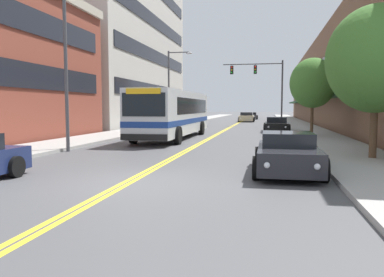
% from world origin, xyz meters
% --- Properties ---
extents(ground_plane, '(240.00, 240.00, 0.00)m').
position_xyz_m(ground_plane, '(0.00, 37.00, 0.00)').
color(ground_plane, '#4C4C4F').
extents(sidewalk_left, '(3.26, 106.00, 0.14)m').
position_xyz_m(sidewalk_left, '(-7.13, 37.00, 0.07)').
color(sidewalk_left, '#9E9B96').
rests_on(sidewalk_left, ground_plane).
extents(sidewalk_right, '(3.26, 106.00, 0.14)m').
position_xyz_m(sidewalk_right, '(7.13, 37.00, 0.07)').
color(sidewalk_right, '#9E9B96').
rests_on(sidewalk_right, ground_plane).
extents(centre_line, '(0.34, 106.00, 0.01)m').
position_xyz_m(centre_line, '(0.00, 37.00, 0.00)').
color(centre_line, yellow).
rests_on(centre_line, ground_plane).
extents(storefront_row_right, '(9.10, 68.00, 9.89)m').
position_xyz_m(storefront_row_right, '(12.99, 37.00, 4.94)').
color(storefront_row_right, brown).
rests_on(storefront_row_right, ground_plane).
extents(city_bus, '(2.85, 12.31, 3.01)m').
position_xyz_m(city_bus, '(-2.36, 14.51, 1.71)').
color(city_bus, silver).
rests_on(city_bus, ground_plane).
extents(car_slate_blue_parked_left_mid, '(2.06, 4.16, 1.44)m').
position_xyz_m(car_slate_blue_parked_left_mid, '(-4.27, 25.30, 0.66)').
color(car_slate_blue_parked_left_mid, '#475675').
rests_on(car_slate_blue_parked_left_mid, ground_plane).
extents(car_charcoal_parked_right_foreground, '(2.03, 4.20, 1.25)m').
position_xyz_m(car_charcoal_parked_right_foreground, '(4.31, 2.28, 0.60)').
color(car_charcoal_parked_right_foreground, '#232328').
rests_on(car_charcoal_parked_right_foreground, ground_plane).
extents(car_black_parked_right_mid, '(2.10, 4.62, 1.22)m').
position_xyz_m(car_black_parked_right_mid, '(4.44, 22.35, 0.58)').
color(car_black_parked_right_mid, black).
rests_on(car_black_parked_right_mid, ground_plane).
extents(car_dark_grey_moving_lead, '(2.14, 4.37, 1.17)m').
position_xyz_m(car_dark_grey_moving_lead, '(1.03, 55.04, 0.56)').
color(car_dark_grey_moving_lead, '#38383D').
rests_on(car_dark_grey_moving_lead, ground_plane).
extents(car_beige_moving_second, '(2.19, 4.77, 1.33)m').
position_xyz_m(car_beige_moving_second, '(0.84, 43.68, 0.63)').
color(car_beige_moving_second, '#BCAD89').
rests_on(car_beige_moving_second, ground_plane).
extents(traffic_signal_mast, '(6.48, 0.38, 7.08)m').
position_xyz_m(traffic_signal_mast, '(3.08, 32.20, 5.04)').
color(traffic_signal_mast, '#47474C').
rests_on(traffic_signal_mast, ground_plane).
extents(street_lamp_left_near, '(2.10, 0.28, 9.25)m').
position_xyz_m(street_lamp_left_near, '(-5.06, 6.15, 5.38)').
color(street_lamp_left_near, '#47474C').
rests_on(street_lamp_left_near, ground_plane).
extents(street_lamp_left_far, '(2.27, 0.28, 7.18)m').
position_xyz_m(street_lamp_left_far, '(-4.97, 24.21, 4.32)').
color(street_lamp_left_far, '#47474C').
rests_on(street_lamp_left_far, ground_plane).
extents(street_tree_right_near, '(3.60, 3.60, 5.63)m').
position_xyz_m(street_tree_right_near, '(7.57, 5.46, 3.79)').
color(street_tree_right_near, brown).
rests_on(street_tree_right_near, sidewalk_right).
extents(street_tree_right_mid, '(3.01, 3.01, 5.16)m').
position_xyz_m(street_tree_right_mid, '(6.62, 16.68, 3.64)').
color(street_tree_right_mid, brown).
rests_on(street_tree_right_mid, sidewalk_right).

